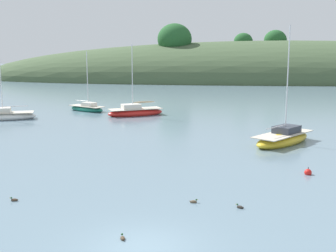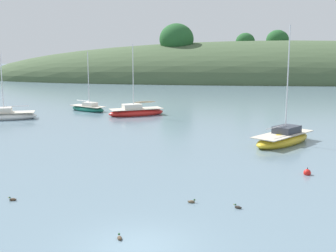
{
  "view_description": "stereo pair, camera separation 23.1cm",
  "coord_description": "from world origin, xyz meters",
  "px_view_note": "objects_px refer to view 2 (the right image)",
  "views": [
    {
      "loc": [
        1.87,
        -15.81,
        7.46
      ],
      "look_at": [
        0.0,
        20.0,
        1.2
      ],
      "focal_mm": 47.72,
      "sensor_mm": 36.0,
      "label": 1
    },
    {
      "loc": [
        2.1,
        -15.79,
        7.46
      ],
      "look_at": [
        0.0,
        20.0,
        1.2
      ],
      "focal_mm": 47.72,
      "sensor_mm": 36.0,
      "label": 2
    }
  ],
  "objects_px": {
    "sailboat_cream_ketch": "(136,112)",
    "duck_lone_left": "(238,207)",
    "mooring_buoy_channel": "(307,173)",
    "sailboat_white_near": "(283,139)",
    "sailboat_grey_yawl": "(7,116)",
    "duck_trailing": "(120,238)",
    "duck_lone_right": "(13,200)",
    "duck_lead": "(192,202)",
    "sailboat_teal_outer": "(88,108)"
  },
  "relations": [
    {
      "from": "sailboat_cream_ketch",
      "to": "duck_lone_left",
      "type": "bearing_deg",
      "value": -73.5
    },
    {
      "from": "mooring_buoy_channel",
      "to": "sailboat_white_near",
      "type": "bearing_deg",
      "value": 88.17
    },
    {
      "from": "sailboat_grey_yawl",
      "to": "duck_trailing",
      "type": "height_order",
      "value": "sailboat_grey_yawl"
    },
    {
      "from": "sailboat_grey_yawl",
      "to": "mooring_buoy_channel",
      "type": "xyz_separation_m",
      "value": [
        26.74,
        -19.69,
        -0.25
      ]
    },
    {
      "from": "sailboat_grey_yawl",
      "to": "duck_lone_right",
      "type": "distance_m",
      "value": 27.5
    },
    {
      "from": "duck_lead",
      "to": "sailboat_grey_yawl",
      "type": "bearing_deg",
      "value": 128.46
    },
    {
      "from": "duck_lone_right",
      "to": "duck_lead",
      "type": "relative_size",
      "value": 1.0
    },
    {
      "from": "sailboat_grey_yawl",
      "to": "mooring_buoy_channel",
      "type": "height_order",
      "value": "sailboat_grey_yawl"
    },
    {
      "from": "duck_lone_right",
      "to": "duck_trailing",
      "type": "relative_size",
      "value": 1.01
    },
    {
      "from": "mooring_buoy_channel",
      "to": "duck_lead",
      "type": "distance_m",
      "value": 8.69
    },
    {
      "from": "sailboat_white_near",
      "to": "sailboat_grey_yawl",
      "type": "bearing_deg",
      "value": 158.17
    },
    {
      "from": "sailboat_white_near",
      "to": "mooring_buoy_channel",
      "type": "xyz_separation_m",
      "value": [
        -0.28,
        -8.87,
        -0.28
      ]
    },
    {
      "from": "sailboat_grey_yawl",
      "to": "sailboat_cream_ketch",
      "type": "xyz_separation_m",
      "value": [
        13.41,
        3.54,
        0.02
      ]
    },
    {
      "from": "duck_lone_right",
      "to": "sailboat_cream_ketch",
      "type": "bearing_deg",
      "value": 85.18
    },
    {
      "from": "mooring_buoy_channel",
      "to": "duck_lone_left",
      "type": "xyz_separation_m",
      "value": [
        -4.68,
        -5.97,
        -0.07
      ]
    },
    {
      "from": "duck_trailing",
      "to": "sailboat_white_near",
      "type": "bearing_deg",
      "value": 61.78
    },
    {
      "from": "sailboat_teal_outer",
      "to": "sailboat_cream_ketch",
      "type": "relative_size",
      "value": 0.89
    },
    {
      "from": "mooring_buoy_channel",
      "to": "duck_trailing",
      "type": "relative_size",
      "value": 1.29
    },
    {
      "from": "sailboat_teal_outer",
      "to": "duck_trailing",
      "type": "relative_size",
      "value": 17.33
    },
    {
      "from": "sailboat_grey_yawl",
      "to": "sailboat_white_near",
      "type": "relative_size",
      "value": 0.77
    },
    {
      "from": "sailboat_cream_ketch",
      "to": "duck_trailing",
      "type": "xyz_separation_m",
      "value": [
        3.64,
        -32.96,
        -0.34
      ]
    },
    {
      "from": "mooring_buoy_channel",
      "to": "duck_lone_left",
      "type": "bearing_deg",
      "value": -128.13
    },
    {
      "from": "duck_trailing",
      "to": "duck_lead",
      "type": "distance_m",
      "value": 5.23
    },
    {
      "from": "sailboat_white_near",
      "to": "sailboat_teal_outer",
      "type": "bearing_deg",
      "value": 138.42
    },
    {
      "from": "sailboat_white_near",
      "to": "duck_lone_left",
      "type": "height_order",
      "value": "sailboat_white_near"
    },
    {
      "from": "sailboat_cream_ketch",
      "to": "sailboat_grey_yawl",
      "type": "bearing_deg",
      "value": -165.21
    },
    {
      "from": "sailboat_grey_yawl",
      "to": "sailboat_teal_outer",
      "type": "bearing_deg",
      "value": 43.44
    },
    {
      "from": "mooring_buoy_channel",
      "to": "duck_lead",
      "type": "bearing_deg",
      "value": -142.25
    },
    {
      "from": "sailboat_cream_ketch",
      "to": "duck_lone_right",
      "type": "relative_size",
      "value": 19.18
    },
    {
      "from": "mooring_buoy_channel",
      "to": "duck_lone_left",
      "type": "relative_size",
      "value": 1.35
    },
    {
      "from": "duck_lone_left",
      "to": "duck_lone_right",
      "type": "bearing_deg",
      "value": 177.72
    },
    {
      "from": "duck_lone_right",
      "to": "sailboat_teal_outer",
      "type": "bearing_deg",
      "value": 96.8
    },
    {
      "from": "duck_trailing",
      "to": "duck_lead",
      "type": "xyz_separation_m",
      "value": [
        2.82,
        4.41,
        0.0
      ]
    },
    {
      "from": "duck_lead",
      "to": "mooring_buoy_channel",
      "type": "bearing_deg",
      "value": 37.75
    },
    {
      "from": "sailboat_cream_ketch",
      "to": "duck_lone_right",
      "type": "xyz_separation_m",
      "value": [
        -2.42,
        -28.76,
        -0.34
      ]
    },
    {
      "from": "duck_lone_left",
      "to": "duck_lead",
      "type": "xyz_separation_m",
      "value": [
        -2.19,
        0.64,
        0.0
      ]
    },
    {
      "from": "sailboat_grey_yawl",
      "to": "duck_lead",
      "type": "height_order",
      "value": "sailboat_grey_yawl"
    },
    {
      "from": "mooring_buoy_channel",
      "to": "duck_lone_right",
      "type": "bearing_deg",
      "value": -160.67
    },
    {
      "from": "sailboat_cream_ketch",
      "to": "duck_lone_right",
      "type": "distance_m",
      "value": 28.86
    },
    {
      "from": "duck_lone_right",
      "to": "duck_trailing",
      "type": "distance_m",
      "value": 7.37
    },
    {
      "from": "sailboat_white_near",
      "to": "duck_trailing",
      "type": "height_order",
      "value": "sailboat_white_near"
    },
    {
      "from": "sailboat_cream_ketch",
      "to": "duck_lone_left",
      "type": "xyz_separation_m",
      "value": [
        8.65,
        -29.2,
        -0.34
      ]
    },
    {
      "from": "mooring_buoy_channel",
      "to": "duck_trailing",
      "type": "bearing_deg",
      "value": -134.9
    },
    {
      "from": "sailboat_grey_yawl",
      "to": "duck_trailing",
      "type": "distance_m",
      "value": 34.0
    },
    {
      "from": "sailboat_teal_outer",
      "to": "duck_lone_left",
      "type": "height_order",
      "value": "sailboat_teal_outer"
    },
    {
      "from": "duck_lone_left",
      "to": "sailboat_white_near",
      "type": "bearing_deg",
      "value": 71.49
    },
    {
      "from": "sailboat_grey_yawl",
      "to": "sailboat_white_near",
      "type": "distance_m",
      "value": 29.11
    },
    {
      "from": "sailboat_teal_outer",
      "to": "mooring_buoy_channel",
      "type": "relative_size",
      "value": 13.46
    },
    {
      "from": "duck_lone_left",
      "to": "duck_lone_right",
      "type": "distance_m",
      "value": 11.08
    },
    {
      "from": "sailboat_teal_outer",
      "to": "duck_lone_left",
      "type": "distance_m",
      "value": 35.7
    }
  ]
}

